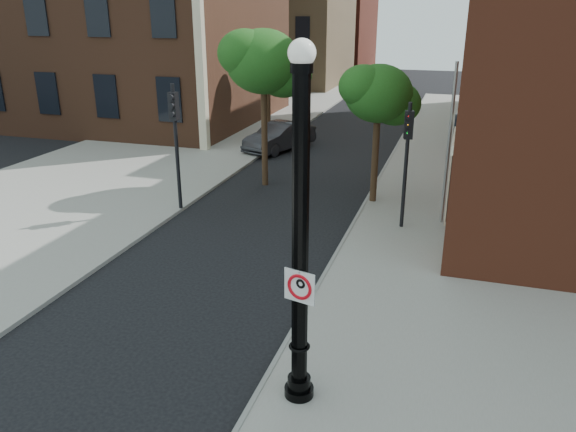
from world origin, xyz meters
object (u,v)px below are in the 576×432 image
(lamppost, at_px, (300,254))
(parked_car, at_px, (280,137))
(traffic_signal_right, at_px, (407,146))
(no_parking_sign, at_px, (300,286))
(traffic_signal_left, at_px, (175,127))

(lamppost, xyz_separation_m, parked_car, (-6.33, 18.14, -2.24))
(lamppost, bearing_deg, parked_car, 109.23)
(traffic_signal_right, bearing_deg, parked_car, 114.51)
(no_parking_sign, distance_m, traffic_signal_left, 11.12)
(traffic_signal_left, bearing_deg, no_parking_sign, -47.07)
(parked_car, bearing_deg, no_parking_sign, -49.91)
(parked_car, bearing_deg, traffic_signal_right, -31.01)
(parked_car, xyz_separation_m, traffic_signal_right, (7.12, -9.08, 2.07))
(lamppost, relative_size, no_parking_sign, 11.00)
(no_parking_sign, height_order, traffic_signal_left, traffic_signal_left)
(parked_car, relative_size, traffic_signal_right, 1.03)
(traffic_signal_left, distance_m, traffic_signal_right, 7.68)
(traffic_signal_left, height_order, traffic_signal_right, traffic_signal_left)
(no_parking_sign, xyz_separation_m, traffic_signal_right, (0.75, 9.22, 0.35))
(lamppost, bearing_deg, traffic_signal_right, 85.03)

